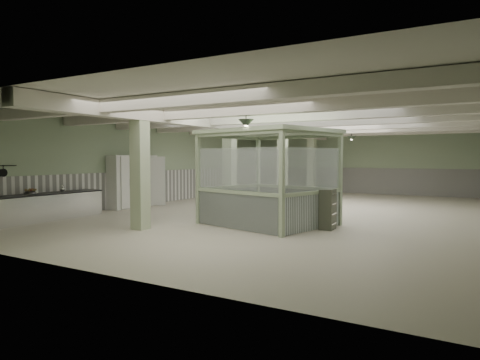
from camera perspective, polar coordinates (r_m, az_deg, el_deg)
The scene contains 29 objects.
floor at distance 16.71m, azimuth 7.76°, elevation -4.26°, with size 20.00×20.00×0.00m, color beige.
ceiling at distance 16.65m, azimuth 7.85°, elevation 8.13°, with size 14.00×20.00×0.02m, color beige.
wall_back at distance 26.10m, azimuth 16.21°, elevation 2.21°, with size 14.00×0.02×3.60m, color #95AC89.
wall_front at distance 8.27m, azimuth -19.65°, elevation 0.72°, with size 14.00×0.02×3.60m, color #95AC89.
wall_left at distance 20.31m, azimuth -10.79°, elevation 2.09°, with size 0.02×20.00×3.60m, color #95AC89.
wainscot_left at distance 20.33m, azimuth -10.71°, elevation -0.87°, with size 0.05×19.90×1.50m, color white.
wainscot_back at distance 26.11m, azimuth 16.16°, elevation -0.09°, with size 13.90×0.05×1.50m, color white.
girder at distance 17.73m, azimuth 0.29°, elevation 7.13°, with size 0.45×19.90×0.40m, color silver.
beam_a at distance 10.15m, azimuth -8.78°, elevation 10.42°, with size 13.90×0.35×0.32m, color silver.
beam_b at distance 12.18m, azimuth -1.26°, elevation 9.20°, with size 13.90×0.35×0.32m, color silver.
beam_c at distance 14.36m, azimuth 4.01°, elevation 8.25°, with size 13.90×0.35×0.32m, color silver.
beam_d at distance 16.63m, azimuth 7.85°, elevation 7.51°, with size 13.90×0.35×0.32m, color silver.
beam_e at distance 18.96m, azimuth 10.74°, elevation 6.93°, with size 13.90×0.35×0.32m, color silver.
beam_f at distance 21.33m, azimuth 13.00°, elevation 6.46°, with size 13.90×0.35×0.32m, color silver.
beam_g at distance 23.72m, azimuth 14.80°, elevation 6.08°, with size 13.90×0.35×0.32m, color silver.
column_a at distance 12.84m, azimuth -13.19°, elevation 1.57°, with size 0.42×0.42×3.60m, color beige.
column_b at distance 16.83m, azimuth -1.41°, elevation 1.97°, with size 0.42×0.42×3.60m, color beige.
column_c at distance 21.25m, azimuth 5.68°, elevation 2.17°, with size 0.42×0.42×3.60m, color beige.
column_d at distance 24.94m, azimuth 9.51°, elevation 2.26°, with size 0.42×0.42×3.60m, color beige.
pendant_front at distance 11.89m, azimuth 0.81°, elevation 7.56°, with size 0.44×0.44×0.22m, color #2E3C2D.
pendant_mid at distance 16.89m, azimuth 10.06°, elevation 6.17°, with size 0.44×0.44×0.22m, color #2E3C2D.
pendant_back at distance 21.65m, azimuth 14.65°, elevation 5.41°, with size 0.44×0.44×0.22m, color #2E3C2D.
prep_counter at distance 15.41m, azimuth -26.75°, elevation -3.44°, with size 0.96×5.52×0.91m.
pitcher_far at distance 16.20m, azimuth -22.62°, elevation -1.06°, with size 0.16×0.19×0.24m, color silver, non-canonical shape.
veg_colander at distance 15.55m, azimuth -26.20°, elevation -1.42°, with size 0.39×0.39×0.18m, color #424146, non-canonical shape.
skillet_far at distance 15.37m, azimuth -29.02°, elevation 0.86°, with size 0.26×0.26×0.03m, color black.
walkin_cooler at distance 18.58m, azimuth -14.02°, elevation -0.18°, with size 1.12×2.40×2.20m.
guard_booth at distance 13.42m, azimuth 3.77°, elevation 2.39°, with size 4.32×3.91×2.97m.
filing_cabinet at distance 12.80m, azimuth 11.59°, elevation -3.83°, with size 0.38×0.55×1.19m, color #535749.
Camera 1 is at (6.32, -15.33, 2.10)m, focal length 32.00 mm.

